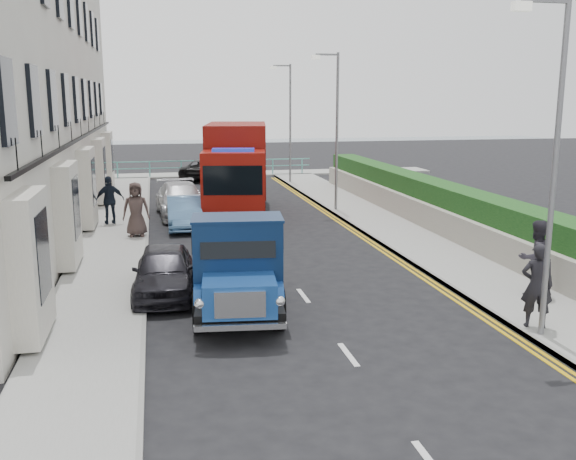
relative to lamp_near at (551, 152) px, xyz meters
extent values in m
plane|color=black|center=(-4.18, 2.00, -4.00)|extent=(120.00, 120.00, 0.00)
cube|color=gray|center=(-9.38, 11.00, -3.94)|extent=(2.40, 38.00, 0.12)
cube|color=gray|center=(1.12, 11.00, -3.94)|extent=(2.60, 38.00, 0.12)
cube|color=gray|center=(-4.18, 31.00, -3.94)|extent=(30.00, 2.50, 0.12)
plane|color=slate|center=(-4.18, 62.00, -4.00)|extent=(120.00, 120.00, 0.00)
cube|color=black|center=(-10.53, 15.00, -0.40)|extent=(0.12, 28.00, 0.10)
cube|color=#B2AD9E|center=(2.42, 11.00, -3.45)|extent=(0.30, 28.00, 1.00)
cube|color=#133B15|center=(3.12, 11.00, -3.05)|extent=(1.20, 28.00, 1.70)
cube|color=#59B2A5|center=(-4.18, 30.20, -2.92)|extent=(13.00, 0.08, 0.06)
cube|color=#59B2A5|center=(-4.18, 30.20, -3.35)|extent=(13.00, 0.06, 0.05)
cylinder|color=slate|center=(0.12, 0.00, -0.50)|extent=(0.12, 0.12, 7.00)
cube|color=slate|center=(-0.38, 0.00, 2.90)|extent=(1.00, 0.08, 0.08)
cube|color=beige|center=(-0.88, 0.00, 2.78)|extent=(0.35, 0.18, 0.18)
cylinder|color=slate|center=(0.12, 16.00, -0.50)|extent=(0.12, 0.12, 7.00)
cube|color=slate|center=(-0.38, 16.00, 2.90)|extent=(1.00, 0.08, 0.08)
cube|color=beige|center=(-0.88, 16.00, 2.78)|extent=(0.35, 0.18, 0.18)
cylinder|color=slate|center=(0.12, 26.00, -0.50)|extent=(0.12, 0.12, 7.00)
cube|color=slate|center=(-0.38, 26.00, 2.90)|extent=(1.00, 0.08, 0.08)
cube|color=beige|center=(-0.88, 26.00, 2.78)|extent=(0.35, 0.18, 0.18)
cylinder|color=black|center=(-7.02, 1.89, -3.52)|extent=(0.36, 0.98, 0.95)
cylinder|color=black|center=(-5.28, 1.71, -3.52)|extent=(0.36, 0.98, 0.95)
cylinder|color=black|center=(-6.72, 4.66, -3.52)|extent=(0.36, 0.98, 0.95)
cylinder|color=black|center=(-4.98, 4.47, -3.52)|extent=(0.36, 0.98, 0.95)
cube|color=black|center=(-6.00, 3.18, -3.38)|extent=(2.38, 4.94, 0.18)
cube|color=#1B4894|center=(-6.19, 1.36, -3.02)|extent=(1.67, 1.45, 0.72)
cube|color=silver|center=(-6.27, 0.69, -3.02)|extent=(1.05, 0.19, 0.55)
cube|color=#0C2042|center=(-6.07, 2.49, -2.46)|extent=(2.10, 1.40, 1.74)
cube|color=black|center=(-5.87, 4.37, -3.15)|extent=(2.37, 2.99, 0.12)
cylinder|color=black|center=(-5.86, 13.85, -3.43)|extent=(0.51, 1.18, 1.14)
cylinder|color=black|center=(-3.71, 13.50, -3.43)|extent=(0.51, 1.18, 1.14)
cylinder|color=black|center=(-5.34, 17.02, -3.43)|extent=(0.51, 1.18, 1.14)
cylinder|color=black|center=(-3.19, 16.67, -3.43)|extent=(0.51, 1.18, 1.14)
cylinder|color=black|center=(-4.97, 19.27, -3.43)|extent=(0.51, 1.18, 1.14)
cylinder|color=black|center=(-2.83, 18.92, -3.43)|extent=(0.51, 1.18, 1.14)
cube|color=black|center=(-4.35, 16.33, -3.22)|extent=(3.52, 7.54, 0.26)
cube|color=maroon|center=(-4.78, 13.68, -2.13)|extent=(2.77, 2.34, 2.28)
cube|color=black|center=(-4.94, 12.74, -2.03)|extent=(2.26, 0.45, 1.14)
cube|color=maroon|center=(-4.17, 17.46, -1.62)|extent=(3.42, 5.73, 3.11)
imported|color=black|center=(-7.72, 4.83, -3.35)|extent=(1.75, 3.90, 1.30)
imported|color=#5482B4|center=(-6.78, 13.69, -3.38)|extent=(1.31, 3.73, 1.23)
imported|color=#B9B9BE|center=(-6.78, 16.34, -3.28)|extent=(2.34, 5.05, 1.43)
imported|color=black|center=(-4.68, 29.00, -3.35)|extent=(3.87, 5.09, 1.29)
imported|color=#9C9CA0|center=(-3.31, 25.04, -3.21)|extent=(2.03, 4.68, 1.57)
imported|color=black|center=(0.22, 0.42, -2.94)|extent=(0.80, 0.67, 1.88)
imported|color=#2A2730|center=(1.53, 2.52, -2.90)|extent=(0.99, 0.79, 1.95)
imported|color=black|center=(-9.65, 14.52, -2.92)|extent=(1.20, 0.70, 1.92)
imported|color=#40312E|center=(-8.58, 11.90, -2.89)|extent=(0.97, 0.64, 1.98)
camera|label=1|loc=(-7.84, -11.63, 1.08)|focal=40.00mm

